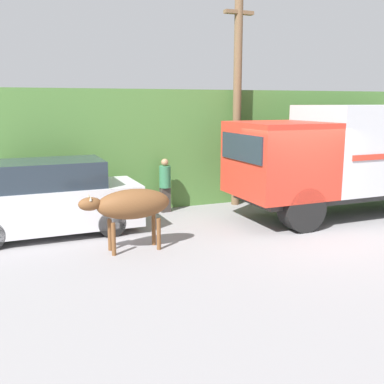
{
  "coord_description": "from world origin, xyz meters",
  "views": [
    {
      "loc": [
        -6.52,
        -8.54,
        3.13
      ],
      "look_at": [
        -2.6,
        0.85,
        1.09
      ],
      "focal_mm": 42.0,
      "sensor_mm": 36.0,
      "label": 1
    }
  ],
  "objects": [
    {
      "name": "utility_pole",
      "position": [
        -0.03,
        3.53,
        3.32
      ],
      "size": [
        0.9,
        0.25,
        6.42
      ],
      "color": "brown",
      "rests_on": "ground_plane"
    },
    {
      "name": "cargo_truck",
      "position": [
        2.65,
        1.21,
        1.73
      ],
      "size": [
        7.3,
        2.38,
        3.04
      ],
      "rotation": [
        0.0,
        0.0,
        0.03
      ],
      "color": "#2D2D2D",
      "rests_on": "ground_plane"
    },
    {
      "name": "brown_cow",
      "position": [
        -4.15,
        0.46,
        1.0
      ],
      "size": [
        1.94,
        0.64,
        1.34
      ],
      "rotation": [
        0.0,
        0.0,
        0.02
      ],
      "color": "brown",
      "rests_on": "ground_plane"
    },
    {
      "name": "ground_plane",
      "position": [
        0.0,
        0.0,
        0.0
      ],
      "size": [
        60.0,
        60.0,
        0.0
      ],
      "primitive_type": "plane",
      "color": "gray"
    },
    {
      "name": "building_backdrop",
      "position": [
        -3.64,
        5.21,
        1.4
      ],
      "size": [
        5.27,
        2.7,
        2.78
      ],
      "color": "#8CC69E",
      "rests_on": "ground_plane"
    },
    {
      "name": "parked_suv",
      "position": [
        -5.63,
        2.38,
        0.85
      ],
      "size": [
        4.27,
        1.72,
        1.79
      ],
      "rotation": [
        0.0,
        0.0,
        -0.03
      ],
      "color": "silver",
      "rests_on": "ground_plane"
    },
    {
      "name": "pedestrian_on_hill",
      "position": [
        -2.36,
        3.44,
        0.85
      ],
      "size": [
        0.36,
        0.36,
        1.55
      ],
      "rotation": [
        0.0,
        0.0,
        3.26
      ],
      "color": "#38332D",
      "rests_on": "ground_plane"
    },
    {
      "name": "hillside_embankment",
      "position": [
        0.0,
        6.8,
        1.75
      ],
      "size": [
        32.0,
        5.91,
        3.49
      ],
      "color": "#4C7A38",
      "rests_on": "ground_plane"
    }
  ]
}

